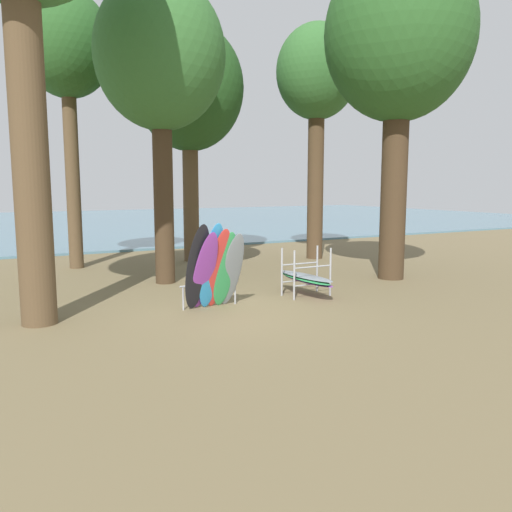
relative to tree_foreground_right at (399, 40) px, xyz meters
The scene contains 9 objects.
ground_plane 9.48m from the tree_foreground_right, 165.48° to the right, with size 80.00×80.00×0.00m, color brown.
lake_water 29.66m from the tree_foreground_right, 102.34° to the left, with size 80.00×36.00×0.10m, color slate.
tree_foreground_right is the anchor object (origin of this frame).
tree_mid_behind 7.64m from the tree_foreground_right, 122.01° to the left, with size 3.99×3.99×8.67m.
tree_far_left_back 4.83m from the tree_foreground_right, 84.64° to the left, with size 3.08×3.08×8.83m.
tree_far_right_back 10.57m from the tree_foreground_right, 140.82° to the left, with size 3.01×3.01×9.17m.
tree_deep_back 6.88m from the tree_foreground_right, 158.07° to the left, with size 3.64×3.64×8.55m.
leaning_board_pile 8.92m from the tree_foreground_right, 169.36° to the right, with size 1.49×0.95×2.03m.
board_storage_rack 7.58m from the tree_foreground_right, 166.50° to the right, with size 1.15×2.13×1.25m.
Camera 1 is at (-4.91, -10.40, 2.86)m, focal length 36.55 mm.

